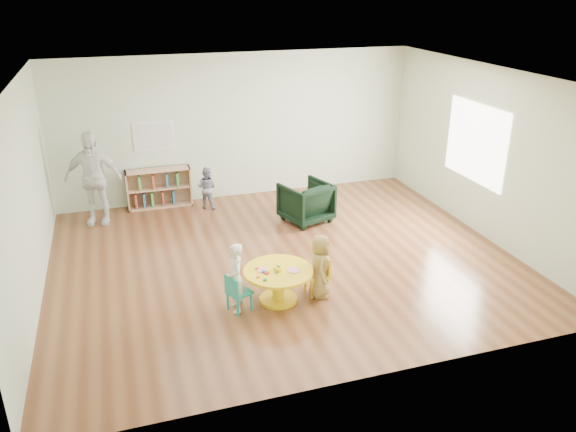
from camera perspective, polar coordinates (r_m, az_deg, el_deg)
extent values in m
plane|color=brown|center=(8.80, -0.48, -4.35)|extent=(7.00, 7.00, 0.00)
cube|color=silver|center=(7.93, -0.55, 13.62)|extent=(7.00, 6.00, 0.10)
cube|color=beige|center=(11.04, -5.16, 9.02)|extent=(7.00, 0.10, 2.80)
cube|color=beige|center=(5.67, 8.47, -4.91)|extent=(7.00, 0.10, 2.80)
cube|color=beige|center=(8.02, -25.18, 1.52)|extent=(0.10, 6.00, 2.80)
cube|color=beige|center=(9.82, 19.52, 6.04)|extent=(0.10, 6.00, 2.80)
cube|color=white|center=(10.01, 18.50, 7.08)|extent=(0.02, 1.60, 1.30)
cylinder|color=yellow|center=(7.61, -0.98, -7.18)|extent=(0.17, 0.17, 0.42)
cylinder|color=yellow|center=(7.71, -0.97, -8.41)|extent=(0.52, 0.52, 0.04)
cylinder|color=yellow|center=(7.50, -0.99, -5.63)|extent=(0.93, 0.93, 0.04)
cylinder|color=pink|center=(7.48, -2.63, -5.49)|extent=(0.15, 0.15, 0.02)
cylinder|color=pink|center=(7.46, 0.57, -5.53)|extent=(0.17, 0.17, 0.02)
cylinder|color=yellow|center=(7.45, -1.10, -5.44)|extent=(0.09, 0.13, 0.04)
cylinder|color=#147529|center=(7.38, -1.22, -5.75)|extent=(0.04, 0.05, 0.02)
cylinder|color=#147529|center=(7.53, -0.98, -5.14)|extent=(0.04, 0.05, 0.02)
cube|color=red|center=(7.39, -2.16, -5.83)|extent=(0.07, 0.07, 0.02)
cube|color=orange|center=(7.31, -3.04, -6.18)|extent=(0.06, 0.06, 0.02)
cube|color=#1631AA|center=(7.42, -2.45, -5.71)|extent=(0.07, 0.07, 0.02)
cube|color=#147529|center=(7.24, -2.36, -6.49)|extent=(0.06, 0.06, 0.02)
cube|color=red|center=(7.51, -3.13, -5.37)|extent=(0.06, 0.06, 0.02)
cube|color=orange|center=(7.46, -2.61, -5.55)|extent=(0.06, 0.05, 0.02)
cube|color=teal|center=(7.42, -4.98, -7.71)|extent=(0.36, 0.36, 0.04)
cube|color=teal|center=(7.29, -5.78, -7.08)|extent=(0.14, 0.26, 0.24)
cylinder|color=teal|center=(7.52, -6.14, -8.56)|extent=(0.03, 0.03, 0.24)
cylinder|color=teal|center=(7.36, -5.12, -9.25)|extent=(0.03, 0.03, 0.24)
cylinder|color=teal|center=(7.62, -4.77, -8.01)|extent=(0.03, 0.03, 0.24)
cylinder|color=teal|center=(7.47, -3.74, -8.68)|extent=(0.03, 0.03, 0.24)
cube|color=yellow|center=(7.77, 2.93, -6.00)|extent=(0.31, 0.31, 0.04)
cube|color=yellow|center=(7.75, 3.82, -4.87)|extent=(0.05, 0.30, 0.26)
cylinder|color=yellow|center=(7.79, 4.07, -7.19)|extent=(0.04, 0.04, 0.26)
cylinder|color=yellow|center=(7.98, 3.35, -6.40)|extent=(0.04, 0.04, 0.26)
cylinder|color=yellow|center=(7.71, 2.46, -7.52)|extent=(0.04, 0.04, 0.26)
cylinder|color=yellow|center=(7.89, 1.77, -6.71)|extent=(0.04, 0.04, 0.26)
cube|color=tan|center=(10.94, -16.00, 2.45)|extent=(0.03, 0.30, 0.75)
cube|color=tan|center=(11.01, -9.94, 3.15)|extent=(0.03, 0.30, 0.75)
cube|color=tan|center=(11.08, -12.80, 1.06)|extent=(1.20, 0.30, 0.03)
cube|color=tan|center=(10.84, -13.13, 4.59)|extent=(1.20, 0.30, 0.03)
cube|color=tan|center=(10.96, -12.96, 2.80)|extent=(1.14, 0.28, 0.03)
cube|color=tan|center=(11.09, -13.03, 3.04)|extent=(1.20, 0.02, 0.75)
cube|color=#BA4731|center=(10.99, -15.19, 1.54)|extent=(0.04, 0.18, 0.26)
cube|color=teal|center=(10.99, -14.41, 1.64)|extent=(0.04, 0.18, 0.26)
cube|color=#52B152|center=(11.00, -13.64, 1.73)|extent=(0.04, 0.18, 0.26)
cube|color=#BA4731|center=(11.01, -12.60, 1.85)|extent=(0.04, 0.18, 0.26)
cube|color=teal|center=(11.02, -11.57, 1.97)|extent=(0.04, 0.18, 0.26)
cube|color=#52B152|center=(10.87, -14.85, 3.30)|extent=(0.04, 0.18, 0.26)
cube|color=#BA4731|center=(10.88, -13.54, 3.45)|extent=(0.04, 0.18, 0.26)
cube|color=teal|center=(10.90, -12.23, 3.60)|extent=(0.04, 0.18, 0.26)
cube|color=#52B152|center=(10.92, -11.19, 3.72)|extent=(0.04, 0.18, 0.26)
cube|color=white|center=(10.82, -13.49, 7.92)|extent=(0.74, 0.01, 0.54)
cube|color=#FF4835|center=(10.82, -13.49, 7.92)|extent=(0.70, 0.00, 0.50)
imported|color=black|center=(10.03, 1.84, 1.44)|extent=(0.99, 1.00, 0.72)
imported|color=white|center=(7.31, -5.36, -6.28)|extent=(0.23, 0.35, 0.95)
imported|color=yellow|center=(7.62, 3.26, -5.12)|extent=(0.40, 0.51, 0.91)
imported|color=#1A1A42|center=(10.72, -8.24, 2.87)|extent=(0.50, 0.47, 0.81)
imported|color=white|center=(10.35, -19.18, 3.64)|extent=(1.05, 0.64, 1.68)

